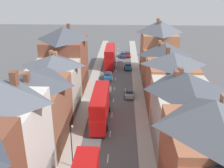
% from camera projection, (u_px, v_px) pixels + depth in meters
% --- Properties ---
extents(pavement_left, '(2.20, 104.00, 0.14)m').
position_uv_depth(pavement_left, '(89.00, 95.00, 53.18)').
color(pavement_left, '#A8A399').
rests_on(pavement_left, ground).
extents(pavement_right, '(2.20, 104.00, 0.14)m').
position_uv_depth(pavement_right, '(139.00, 96.00, 52.76)').
color(pavement_right, '#A8A399').
rests_on(pavement_right, ground).
extents(centre_line_dashes, '(0.14, 97.80, 0.01)m').
position_uv_depth(centre_line_dashes, '(113.00, 100.00, 51.13)').
color(centre_line_dashes, silver).
rests_on(centre_line_dashes, ground).
extents(terrace_row_left, '(8.00, 60.73, 14.09)m').
position_uv_depth(terrace_row_left, '(20.00, 123.00, 30.57)').
color(terrace_row_left, brown).
rests_on(terrace_row_left, ground).
extents(terrace_row_right, '(8.00, 69.95, 13.63)m').
position_uv_depth(terrace_row_right, '(185.00, 107.00, 35.32)').
color(terrace_row_right, brown).
rests_on(terrace_row_right, ground).
extents(double_decker_bus_lead, '(2.74, 10.80, 5.30)m').
position_uv_depth(double_decker_bus_lead, '(100.00, 106.00, 42.53)').
color(double_decker_bus_lead, '#B70F0F').
rests_on(double_decker_bus_lead, ground).
extents(double_decker_bus_far_approaching, '(2.74, 10.80, 5.30)m').
position_uv_depth(double_decker_bus_far_approaching, '(110.00, 56.00, 70.92)').
color(double_decker_bus_far_approaching, red).
rests_on(double_decker_bus_far_approaching, ground).
extents(car_near_blue, '(1.90, 4.16, 1.61)m').
position_uv_depth(car_near_blue, '(129.00, 93.00, 52.62)').
color(car_near_blue, '#B7BABF').
rests_on(car_near_blue, ground).
extents(car_near_silver, '(1.90, 4.41, 1.59)m').
position_uv_depth(car_near_silver, '(128.00, 54.00, 80.50)').
color(car_near_silver, maroon).
rests_on(car_near_silver, ground).
extents(car_parked_left_a, '(1.90, 3.94, 1.71)m').
position_uv_depth(car_parked_left_a, '(128.00, 66.00, 68.99)').
color(car_parked_left_a, '#236093').
rests_on(car_parked_left_a, ground).
extents(car_parked_right_a, '(1.90, 3.81, 1.69)m').
position_uv_depth(car_parked_right_a, '(104.00, 94.00, 51.94)').
color(car_parked_right_a, '#4C515B').
rests_on(car_parked_right_a, ground).
extents(car_mid_black, '(1.90, 3.91, 1.69)m').
position_uv_depth(car_mid_black, '(112.00, 53.00, 81.33)').
color(car_mid_black, '#B7BABF').
rests_on(car_mid_black, ground).
extents(car_parked_left_b, '(1.90, 4.08, 1.70)m').
position_uv_depth(car_parked_left_b, '(108.00, 76.00, 62.00)').
color(car_parked_left_b, '#236093').
rests_on(car_parked_left_b, ground).
extents(car_mid_white, '(1.90, 4.28, 1.58)m').
position_uv_depth(car_mid_white, '(123.00, 54.00, 80.03)').
color(car_mid_white, navy).
rests_on(car_mid_white, ground).
extents(street_lamp, '(0.20, 1.12, 5.50)m').
position_uv_depth(street_lamp, '(72.00, 145.00, 31.71)').
color(street_lamp, black).
rests_on(street_lamp, ground).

